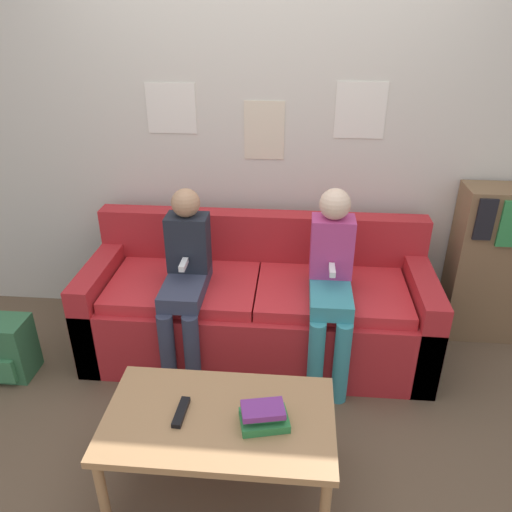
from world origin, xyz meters
TOP-DOWN VIEW (x-y plane):
  - ground_plane at (0.00, 0.00)m, footprint 10.00×10.00m
  - wall_back at (0.00, 0.98)m, footprint 8.00×0.06m
  - couch at (0.00, 0.50)m, footprint 2.09×0.77m
  - coffee_table at (-0.08, -0.56)m, footprint 1.00×0.58m
  - person_left at (-0.40, 0.31)m, footprint 0.24×0.54m
  - person_right at (0.43, 0.31)m, footprint 0.24×0.54m
  - tv_remote at (-0.25, -0.56)m, footprint 0.05×0.17m
  - book_stack at (0.12, -0.58)m, footprint 0.23×0.19m
  - bookshelf at (1.47, 0.79)m, footprint 0.49×0.28m
  - backpack at (-1.48, 0.10)m, footprint 0.31×0.25m

SIDE VIEW (x-z plane):
  - ground_plane at x=0.00m, z-range 0.00..0.00m
  - backpack at x=-1.48m, z-range 0.00..0.37m
  - couch at x=0.00m, z-range -0.12..0.71m
  - coffee_table at x=-0.08m, z-range 0.17..0.59m
  - tv_remote at x=-0.25m, z-range 0.43..0.45m
  - book_stack at x=0.12m, z-range 0.42..0.51m
  - bookshelf at x=1.47m, z-range 0.01..1.04m
  - person_left at x=-0.40m, z-range 0.07..1.17m
  - person_right at x=0.43m, z-range 0.08..1.20m
  - wall_back at x=0.00m, z-range 0.00..2.60m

